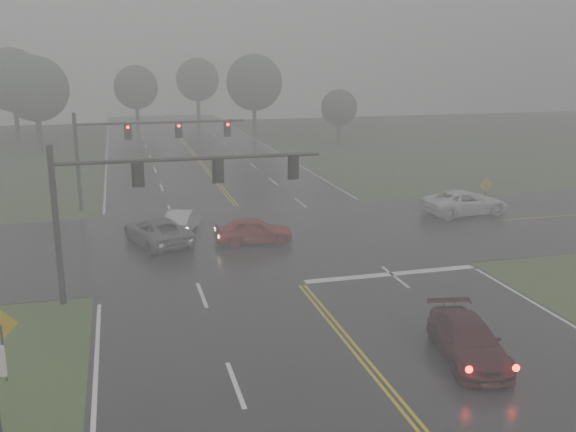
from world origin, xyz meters
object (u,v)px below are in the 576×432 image
object	(u,v)px
sedan_silver	(183,231)
signal_gantry_far	(130,141)
sedan_red	(254,243)
car_grey	(158,244)
pickup_white	(464,214)
sedan_maroon	(466,359)
signal_gantry_near	(141,190)

from	to	relation	value
sedan_silver	signal_gantry_far	size ratio (longest dim) A/B	0.36
sedan_red	car_grey	distance (m)	5.24
pickup_white	signal_gantry_far	size ratio (longest dim) A/B	0.50
sedan_maroon	signal_gantry_far	world-z (taller)	signal_gantry_far
sedan_silver	sedan_maroon	bearing A→B (deg)	131.50
sedan_maroon	pickup_white	size ratio (longest dim) A/B	0.84
car_grey	signal_gantry_far	xyz separation A→B (m)	(-0.98, 9.12, 4.54)
car_grey	signal_gantry_far	size ratio (longest dim) A/B	0.47
car_grey	pickup_white	xyz separation A→B (m)	(19.72, 1.77, 0.00)
sedan_maroon	car_grey	distance (m)	19.00
sedan_silver	signal_gantry_near	distance (m)	11.46
signal_gantry_near	signal_gantry_far	size ratio (longest dim) A/B	1.01
sedan_maroon	sedan_silver	xyz separation A→B (m)	(-7.62, 19.02, 0.00)
sedan_maroon	signal_gantry_near	xyz separation A→B (m)	(-10.22, 8.87, 4.64)
car_grey	pickup_white	distance (m)	19.80
car_grey	signal_gantry_near	bearing A→B (deg)	64.79
car_grey	signal_gantry_far	bearing A→B (deg)	-101.80
sedan_maroon	pickup_white	xyz separation A→B (m)	(10.49, 18.37, 0.00)
signal_gantry_far	sedan_red	bearing A→B (deg)	-59.42
signal_gantry_far	sedan_silver	bearing A→B (deg)	-68.92
car_grey	signal_gantry_near	size ratio (longest dim) A/B	0.47
signal_gantry_far	signal_gantry_near	bearing A→B (deg)	-90.04
sedan_maroon	signal_gantry_near	distance (m)	14.31
signal_gantry_near	sedan_maroon	bearing A→B (deg)	-40.96
sedan_maroon	signal_gantry_far	xyz separation A→B (m)	(-10.21, 25.72, 4.54)
pickup_white	car_grey	bearing A→B (deg)	91.02
sedan_red	pickup_white	size ratio (longest dim) A/B	0.76
sedan_maroon	sedan_red	distance (m)	15.97
sedan_silver	signal_gantry_near	world-z (taller)	signal_gantry_near
pickup_white	signal_gantry_far	bearing A→B (deg)	66.34
sedan_maroon	sedan_silver	bearing A→B (deg)	122.96
sedan_red	sedan_maroon	bearing A→B (deg)	-162.82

